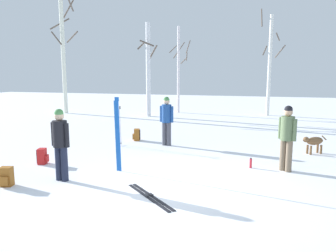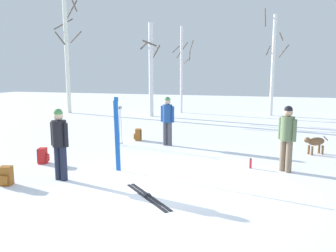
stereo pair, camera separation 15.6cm
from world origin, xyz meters
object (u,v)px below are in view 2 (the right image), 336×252
at_px(water_bottle_0, 250,164).
at_px(birch_tree_3, 273,63).
at_px(dog, 315,142).
at_px(backpack_2, 6,176).
at_px(birch_tree_1, 151,69).
at_px(ski_poles_0, 120,125).
at_px(ski_pair_lying_0, 147,196).
at_px(birch_tree_0, 67,50).
at_px(person_0, 167,118).
at_px(ski_pair_planted_0, 117,135).
at_px(person_3, 287,134).
at_px(backpack_0, 138,135).
at_px(backpack_1, 43,156).
at_px(birch_tree_2, 182,68).
at_px(person_2, 60,140).

xyz_separation_m(water_bottle_0, birch_tree_3, (0.61, 11.72, 2.92)).
bearing_deg(dog, backpack_2, -144.33).
height_order(water_bottle_0, birch_tree_3, birch_tree_3).
xyz_separation_m(backpack_2, birch_tree_1, (-0.82, 12.37, 2.53)).
height_order(dog, ski_poles_0, ski_poles_0).
relative_size(dog, ski_pair_lying_0, 0.56).
height_order(birch_tree_0, birch_tree_3, birch_tree_0).
distance_m(ski_pair_lying_0, birch_tree_0, 16.05).
bearing_deg(birch_tree_3, person_0, -110.35).
height_order(ski_pair_planted_0, ski_poles_0, ski_pair_planted_0).
height_order(backpack_2, birch_tree_0, birch_tree_0).
xyz_separation_m(ski_poles_0, birch_tree_0, (-7.09, 7.84, 3.18)).
bearing_deg(birch_tree_1, person_3, -53.52).
bearing_deg(birch_tree_0, person_3, -37.28).
xyz_separation_m(backpack_0, birch_tree_0, (-7.34, 6.86, 3.71)).
height_order(person_3, birch_tree_1, birch_tree_1).
bearing_deg(ski_pair_lying_0, ski_pair_planted_0, 131.86).
xyz_separation_m(backpack_0, backpack_1, (-1.39, -3.76, 0.00)).
bearing_deg(birch_tree_2, ski_pair_planted_0, -83.30).
relative_size(person_0, birch_tree_3, 0.27).
relative_size(person_0, backpack_2, 3.90).
xyz_separation_m(person_0, birch_tree_0, (-8.66, 7.36, 2.95)).
relative_size(person_2, backpack_1, 3.90).
distance_m(person_2, dog, 7.60).
xyz_separation_m(person_3, birch_tree_0, (-12.49, 9.50, 2.95)).
xyz_separation_m(ski_pair_lying_0, ski_poles_0, (-2.58, 4.36, 0.73)).
height_order(water_bottle_0, birch_tree_2, birch_tree_2).
distance_m(person_0, water_bottle_0, 3.72).
distance_m(person_0, person_3, 4.39).
relative_size(ski_pair_planted_0, birch_tree_3, 0.31).
bearing_deg(person_0, water_bottle_0, -35.50).
bearing_deg(person_3, ski_poles_0, 162.91).
bearing_deg(ski_poles_0, dog, 4.82).
bearing_deg(ski_poles_0, birch_tree_3, 63.06).
height_order(person_2, birch_tree_3, birch_tree_3).
distance_m(ski_pair_planted_0, birch_tree_3, 13.66).
height_order(person_0, backpack_2, person_0).
xyz_separation_m(dog, birch_tree_3, (-1.24, 9.56, 2.67)).
bearing_deg(person_2, backpack_1, 140.31).
distance_m(person_0, ski_pair_planted_0, 3.32).
bearing_deg(person_2, ski_poles_0, 93.25).
bearing_deg(birch_tree_2, person_2, -87.78).
distance_m(person_0, ski_pair_lying_0, 5.05).
bearing_deg(person_2, birch_tree_2, 92.22).
xyz_separation_m(dog, ski_pair_planted_0, (-5.18, -3.35, 0.57)).
height_order(backpack_1, birch_tree_1, birch_tree_1).
distance_m(birch_tree_0, birch_tree_2, 7.20).
xyz_separation_m(backpack_2, birch_tree_2, (0.45, 14.61, 2.59)).
distance_m(person_2, backpack_1, 1.92).
bearing_deg(ski_pair_lying_0, birch_tree_0, 128.37).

